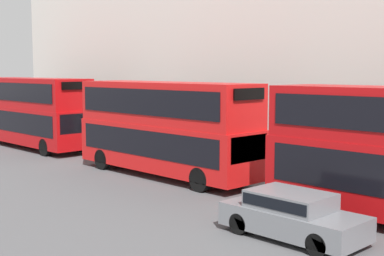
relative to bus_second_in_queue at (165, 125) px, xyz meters
The scene contains 4 objects.
bus_second_in_queue is the anchor object (origin of this frame).
bus_third_in_queue 12.81m from the bus_second_in_queue, 90.00° to the left, with size 2.59×10.66×4.37m.
car_hatchback 10.19m from the bus_second_in_queue, 109.76° to the right, with size 1.82×4.21×1.37m.
pedestrian 4.85m from the bus_second_in_queue, 52.84° to the left, with size 0.36×0.36×1.67m.
Camera 1 is at (-14.36, -0.12, 4.86)m, focal length 50.00 mm.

